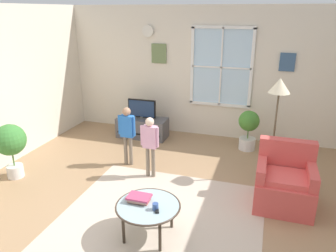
% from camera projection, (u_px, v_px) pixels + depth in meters
% --- Properties ---
extents(ground_plane, '(6.55, 6.55, 0.02)m').
position_uv_depth(ground_plane, '(159.00, 210.00, 4.41)').
color(ground_plane, '#9E7A56').
extents(back_wall, '(5.95, 0.17, 2.66)m').
position_uv_depth(back_wall, '(207.00, 73.00, 6.67)').
color(back_wall, beige).
rests_on(back_wall, ground_plane).
extents(area_rug, '(2.58, 2.34, 0.01)m').
position_uv_depth(area_rug, '(161.00, 217.00, 4.25)').
color(area_rug, '#C6B29E').
rests_on(area_rug, ground_plane).
extents(tv_stand, '(1.05, 0.48, 0.41)m').
position_uv_depth(tv_stand, '(142.00, 128.00, 6.87)').
color(tv_stand, '#4C4C51').
rests_on(tv_stand, ground_plane).
extents(television, '(0.60, 0.08, 0.41)m').
position_uv_depth(television, '(142.00, 109.00, 6.73)').
color(television, '#4C4C4C').
rests_on(television, tv_stand).
extents(armchair, '(0.76, 0.74, 0.87)m').
position_uv_depth(armchair, '(284.00, 183.00, 4.43)').
color(armchair, '#D14C47').
rests_on(armchair, ground_plane).
extents(coffee_table, '(0.77, 0.77, 0.42)m').
position_uv_depth(coffee_table, '(148.00, 207.00, 3.78)').
color(coffee_table, '#99B2B7').
rests_on(coffee_table, ground_plane).
extents(book_stack, '(0.27, 0.19, 0.07)m').
position_uv_depth(book_stack, '(139.00, 198.00, 3.84)').
color(book_stack, '#B14F44').
rests_on(book_stack, coffee_table).
extents(cup, '(0.07, 0.07, 0.08)m').
position_uv_depth(cup, '(155.00, 207.00, 3.68)').
color(cup, '#334C8C').
rests_on(cup, coffee_table).
extents(remote_near_books, '(0.09, 0.14, 0.02)m').
position_uv_depth(remote_near_books, '(157.00, 209.00, 3.68)').
color(remote_near_books, black).
rests_on(remote_near_books, coffee_table).
extents(person_pink_shirt, '(0.30, 0.14, 1.01)m').
position_uv_depth(person_pink_shirt, '(150.00, 140.00, 5.08)').
color(person_pink_shirt, '#726656').
rests_on(person_pink_shirt, ground_plane).
extents(person_blue_shirt, '(0.31, 0.14, 1.04)m').
position_uv_depth(person_blue_shirt, '(127.00, 129.00, 5.49)').
color(person_blue_shirt, '#726656').
rests_on(person_blue_shirt, ground_plane).
extents(potted_plant_by_window, '(0.39, 0.39, 0.77)m').
position_uv_depth(potted_plant_by_window, '(248.00, 127.00, 6.18)').
color(potted_plant_by_window, silver).
rests_on(potted_plant_by_window, ground_plane).
extents(potted_plant_corner, '(0.49, 0.49, 0.89)m').
position_uv_depth(potted_plant_corner, '(10.00, 143.00, 5.08)').
color(potted_plant_corner, silver).
rests_on(potted_plant_corner, ground_plane).
extents(floor_lamp, '(0.32, 0.32, 1.62)m').
position_uv_depth(floor_lamp, '(279.00, 96.00, 4.82)').
color(floor_lamp, black).
rests_on(floor_lamp, ground_plane).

